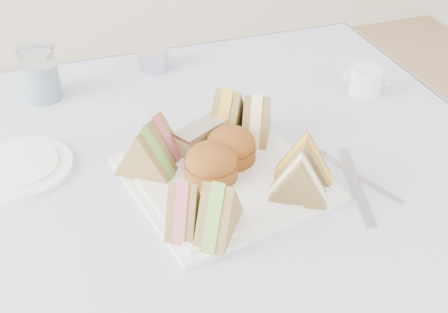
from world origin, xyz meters
name	(u,v)px	position (x,y,z in m)	size (l,w,h in m)	color
tablecloth	(219,181)	(0.00, 0.00, 0.74)	(1.02, 1.02, 0.01)	white
serving_plate	(224,178)	(0.01, -0.01, 0.75)	(0.29, 0.29, 0.01)	white
sandwich_fl_a	(184,203)	(-0.08, -0.09, 0.80)	(0.09, 0.04, 0.08)	olive
sandwich_fl_b	(219,207)	(-0.04, -0.12, 0.80)	(0.10, 0.05, 0.09)	olive
sandwich_fr_a	(304,158)	(0.12, -0.05, 0.80)	(0.09, 0.04, 0.08)	olive
sandwich_fr_b	(299,178)	(0.10, -0.10, 0.80)	(0.09, 0.04, 0.08)	olive
sandwich_bl_a	(145,151)	(-0.11, 0.04, 0.80)	(0.10, 0.05, 0.09)	olive
sandwich_bl_b	(156,136)	(-0.08, 0.08, 0.80)	(0.09, 0.04, 0.08)	olive
sandwich_br_a	(257,116)	(0.10, 0.08, 0.80)	(0.10, 0.04, 0.08)	olive
sandwich_br_b	(228,111)	(0.05, 0.11, 0.80)	(0.10, 0.05, 0.09)	olive
scone_left	(211,163)	(-0.01, 0.00, 0.79)	(0.09, 0.09, 0.06)	brown
scone_right	(231,146)	(0.03, 0.03, 0.79)	(0.08, 0.08, 0.06)	brown
pastry_slice	(201,137)	(-0.01, 0.08, 0.78)	(0.09, 0.04, 0.04)	#CAB384
side_plate	(21,167)	(-0.31, 0.13, 0.75)	(0.17, 0.17, 0.01)	white
water_glass	(40,74)	(-0.25, 0.37, 0.80)	(0.07, 0.07, 0.11)	white
tea_strainer	(153,60)	(-0.01, 0.42, 0.77)	(0.07, 0.07, 0.04)	silver
knife	(356,185)	(0.20, -0.09, 0.75)	(0.02, 0.20, 0.00)	silver
fork	(362,179)	(0.22, -0.07, 0.75)	(0.01, 0.16, 0.00)	silver
creamer_jug	(366,81)	(0.37, 0.18, 0.77)	(0.06, 0.06, 0.06)	white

